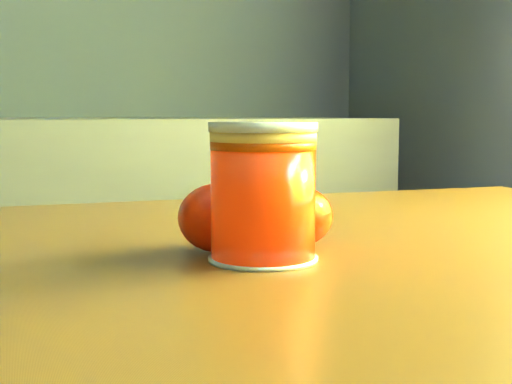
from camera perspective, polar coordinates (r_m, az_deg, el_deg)
name	(u,v)px	position (r m, az deg, el deg)	size (l,w,h in m)	color
table	(276,358)	(0.66, 1.64, -13.14)	(1.06, 0.74, 0.79)	#5A3816
juice_glass	(263,193)	(0.57, 0.57, -0.07)	(0.09, 0.09, 0.11)	#FF2C05
orange_front	(217,218)	(0.61, -3.17, -2.07)	(0.07, 0.07, 0.06)	#F52804
orange_back	(300,216)	(0.64, 3.51, -1.93)	(0.06, 0.06, 0.05)	#F52804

